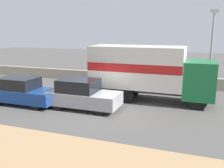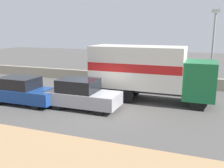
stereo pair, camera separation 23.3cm
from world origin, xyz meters
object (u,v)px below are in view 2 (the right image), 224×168
Objects in this scene: street_lamp at (213,44)px; box_truck at (147,70)px; car_sedan_second at (23,91)px; car_hatchback at (82,94)px.

street_lamp is 0.76× the size of box_truck.
car_hatchback is at bearing 6.38° from car_sedan_second.
box_truck is at bearing -134.38° from street_lamp.
box_truck is 1.76× the size of car_sedan_second.
car_hatchback is (-6.92, -6.87, -2.63)m from street_lamp.
street_lamp is at bearing 45.62° from box_truck.
car_hatchback is (-3.10, -2.97, -1.15)m from box_truck.
car_sedan_second is at bearing -145.88° from street_lamp.
street_lamp reaches higher than car_sedan_second.
box_truck is (-3.82, -3.91, -1.48)m from street_lamp.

